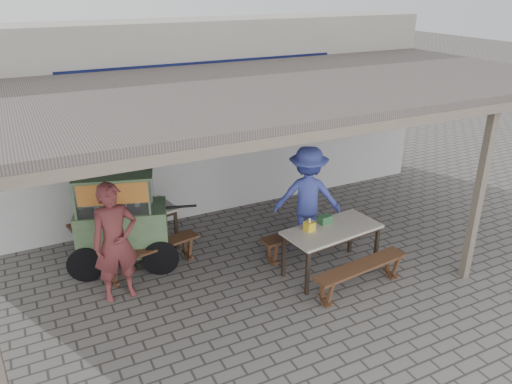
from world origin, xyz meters
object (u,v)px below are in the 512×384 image
object	(u,v)px
table_right	(332,233)
donation_box	(325,220)
patron_wall_side	(133,194)
bench_right_wall	(304,235)
bench_left_wall	(114,221)
condiment_bowl	(115,214)
bench_right_street	(361,272)
tissue_box	(309,226)
condiment_jar	(142,202)
bench_left_street	(151,253)
vendor_cart	(120,217)
patron_street_side	(115,243)
patron_right_table	(308,196)
table_left	(130,217)

from	to	relation	value
table_right	donation_box	size ratio (longest dim) A/B	8.09
patron_wall_side	donation_box	bearing A→B (deg)	128.82
donation_box	bench_right_wall	bearing A→B (deg)	98.29
bench_left_wall	condiment_bowl	world-z (taller)	condiment_bowl
bench_right_street	tissue_box	distance (m)	0.97
tissue_box	condiment_jar	xyz separation A→B (m)	(-1.96, 2.02, -0.02)
bench_left_street	vendor_cart	distance (m)	0.71
bench_right_wall	condiment_bowl	xyz separation A→B (m)	(-2.72, 1.23, 0.43)
condiment_jar	table_right	bearing A→B (deg)	-42.55
donation_box	bench_right_street	bearing A→B (deg)	-84.77
condiment_bowl	bench_right_wall	bearing A→B (deg)	-24.27
patron_street_side	bench_left_street	bearing A→B (deg)	32.87
patron_street_side	tissue_box	size ratio (longest dim) A/B	12.76
bench_left_wall	patron_right_table	world-z (taller)	patron_right_table
condiment_jar	patron_wall_side	bearing A→B (deg)	92.68
bench_left_wall	patron_street_side	bearing A→B (deg)	-110.88
table_right	tissue_box	size ratio (longest dim) A/B	11.37
table_left	bench_left_street	world-z (taller)	table_left
vendor_cart	patron_wall_side	distance (m)	1.14
condiment_jar	condiment_bowl	distance (m)	0.55
condiment_jar	patron_street_side	bearing A→B (deg)	-117.88
vendor_cart	patron_wall_side	world-z (taller)	vendor_cart
table_right	donation_box	world-z (taller)	donation_box
table_right	bench_right_wall	world-z (taller)	table_right
condiment_jar	patron_right_table	bearing A→B (deg)	-24.92
patron_street_side	patron_wall_side	bearing A→B (deg)	67.30
table_left	tissue_box	size ratio (longest dim) A/B	11.48
bench_left_wall	condiment_bowl	size ratio (longest dim) A/B	7.60
patron_street_side	condiment_bowl	world-z (taller)	patron_street_side
vendor_cart	tissue_box	world-z (taller)	vendor_cart
bench_left_street	vendor_cart	bearing A→B (deg)	118.36
table_left	vendor_cart	size ratio (longest dim) A/B	0.78
table_left	vendor_cart	distance (m)	0.38
patron_wall_side	donation_box	size ratio (longest dim) A/B	7.70
bench_left_street	bench_right_wall	xyz separation A→B (m)	(2.37, -0.56, 0.00)
table_left	patron_wall_side	bearing A→B (deg)	61.21
tissue_box	table_left	bearing A→B (deg)	141.44
vendor_cart	bench_left_street	bearing A→B (deg)	-33.78
bench_right_street	bench_left_street	bearing A→B (deg)	137.44
vendor_cart	table_right	bearing A→B (deg)	-13.31
table_left	condiment_bowl	xyz separation A→B (m)	(-0.22, -0.01, 0.10)
patron_right_table	condiment_jar	size ratio (longest dim) A/B	17.80
bench_left_street	condiment_jar	bearing A→B (deg)	70.57
table_left	bench_left_street	xyz separation A→B (m)	(0.13, -0.68, -0.33)
donation_box	bench_left_wall	bearing A→B (deg)	138.79
table_left	tissue_box	world-z (taller)	tissue_box
table_left	bench_left_street	distance (m)	0.77
patron_wall_side	vendor_cart	bearing A→B (deg)	63.00
bench_left_wall	patron_wall_side	size ratio (longest dim) A/B	1.07
tissue_box	bench_left_street	bearing A→B (deg)	152.29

